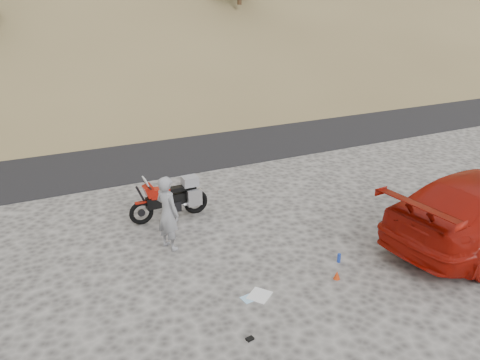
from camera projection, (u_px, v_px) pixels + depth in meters
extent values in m
plane|color=#454240|center=(214.00, 266.00, 10.11)|extent=(140.00, 140.00, 0.00)
cube|color=black|center=(119.00, 151.00, 17.62)|extent=(120.00, 7.00, 0.05)
torus|color=black|center=(141.00, 213.00, 11.86)|extent=(0.64, 0.13, 0.63)
cylinder|color=black|center=(141.00, 213.00, 11.86)|extent=(0.19, 0.06, 0.19)
torus|color=black|center=(196.00, 202.00, 12.50)|extent=(0.67, 0.15, 0.67)
cylinder|color=black|center=(196.00, 202.00, 12.50)|extent=(0.21, 0.08, 0.21)
cylinder|color=black|center=(143.00, 199.00, 11.77)|extent=(0.36, 0.06, 0.78)
cylinder|color=black|center=(148.00, 185.00, 11.69)|extent=(0.05, 0.60, 0.04)
cube|color=black|center=(168.00, 200.00, 12.09)|extent=(1.16, 0.25, 0.29)
cube|color=black|center=(172.00, 206.00, 12.20)|extent=(0.44, 0.30, 0.27)
cube|color=#971208|center=(159.00, 193.00, 11.91)|extent=(0.51, 0.30, 0.30)
cube|color=#971208|center=(149.00, 191.00, 11.76)|extent=(0.30, 0.33, 0.34)
cube|color=silver|center=(146.00, 182.00, 11.64)|extent=(0.12, 0.29, 0.24)
cube|color=black|center=(176.00, 189.00, 12.10)|extent=(0.53, 0.22, 0.12)
cube|color=black|center=(189.00, 188.00, 12.27)|extent=(0.34, 0.18, 0.10)
cube|color=silver|center=(195.00, 198.00, 12.15)|extent=(0.39, 0.12, 0.43)
cube|color=silver|center=(188.00, 191.00, 12.56)|extent=(0.39, 0.12, 0.43)
cube|color=gray|center=(190.00, 181.00, 12.21)|extent=(0.41, 0.33, 0.25)
cube|color=#971208|center=(141.00, 202.00, 11.76)|extent=(0.29, 0.12, 0.04)
cylinder|color=black|center=(176.00, 214.00, 12.14)|extent=(0.03, 0.20, 0.35)
cylinder|color=silver|center=(191.00, 203.00, 12.28)|extent=(0.44, 0.09, 0.12)
imported|color=gray|center=(170.00, 247.00, 10.86)|extent=(0.64, 0.76, 1.77)
cube|color=white|center=(260.00, 295.00, 9.11)|extent=(0.58, 0.57, 0.01)
cylinder|color=#19359A|center=(339.00, 258.00, 10.22)|extent=(0.09, 0.09, 0.21)
cone|color=#C0330C|center=(337.00, 275.00, 9.62)|extent=(0.17, 0.17, 0.18)
cube|color=black|center=(250.00, 339.00, 7.93)|extent=(0.14, 0.11, 0.04)
cube|color=#9BCCF0|center=(250.00, 298.00, 9.03)|extent=(0.36, 0.29, 0.01)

